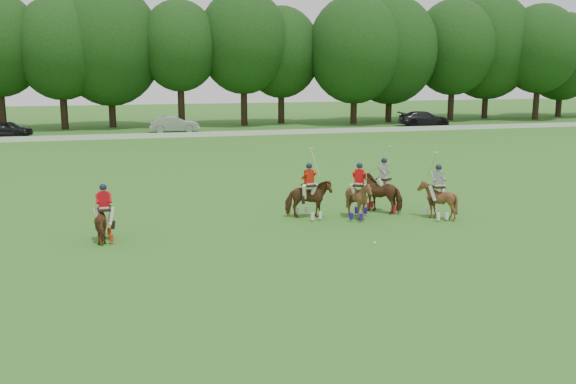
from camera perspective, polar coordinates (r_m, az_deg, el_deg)
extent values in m
plane|color=#2D691E|center=(21.45, 3.37, -5.74)|extent=(180.00, 180.00, 0.00)
cylinder|color=black|center=(69.38, -24.11, 7.08)|extent=(0.70, 0.70, 4.98)
cylinder|color=black|center=(68.29, -19.31, 7.23)|extent=(0.70, 0.70, 4.64)
ellipsoid|color=black|center=(68.20, -19.62, 11.94)|extent=(8.80, 8.80, 10.13)
cylinder|color=black|center=(69.13, -15.37, 7.36)|extent=(0.70, 0.70, 4.31)
ellipsoid|color=black|center=(69.04, -15.64, 12.46)|extent=(10.67, 10.67, 12.27)
cylinder|color=black|center=(67.89, -9.47, 7.93)|extent=(0.70, 0.70, 5.24)
ellipsoid|color=black|center=(67.83, -9.63, 12.69)|extent=(8.06, 8.06, 9.26)
cylinder|color=black|center=(69.08, -3.93, 8.09)|extent=(0.70, 0.70, 5.19)
ellipsoid|color=black|center=(69.03, -4.00, 13.19)|extent=(9.50, 9.50, 10.92)
cylinder|color=black|center=(71.41, -0.61, 7.93)|extent=(0.70, 0.70, 4.48)
ellipsoid|color=black|center=(71.31, -0.62, 12.32)|extent=(8.60, 8.60, 9.89)
cylinder|color=black|center=(70.99, 5.86, 7.74)|extent=(0.70, 0.70, 4.21)
ellipsoid|color=black|center=(70.89, 5.96, 12.50)|extent=(10.11, 10.11, 11.63)
cylinder|color=black|center=(74.01, 8.94, 7.75)|extent=(0.70, 0.70, 4.07)
ellipsoid|color=black|center=(73.91, 9.08, 12.36)|extent=(10.46, 10.46, 12.03)
cylinder|color=black|center=(77.69, 14.29, 7.96)|extent=(0.70, 0.70, 4.79)
ellipsoid|color=black|center=(77.63, 14.51, 12.35)|extent=(9.47, 9.47, 10.89)
cylinder|color=black|center=(81.78, 17.12, 7.83)|extent=(0.70, 0.70, 4.44)
ellipsoid|color=black|center=(81.71, 17.38, 12.23)|extent=(10.84, 10.84, 12.47)
cylinder|color=black|center=(81.81, 21.20, 7.72)|extent=(0.70, 0.70, 4.86)
ellipsoid|color=black|center=(81.75, 21.49, 11.76)|extent=(8.94, 8.94, 10.28)
cylinder|color=black|center=(87.48, 22.95, 7.45)|extent=(0.70, 0.70, 3.90)
ellipsoid|color=black|center=(87.38, 23.22, 11.00)|extent=(9.29, 9.29, 10.68)
cube|color=white|center=(58.16, -8.41, 5.08)|extent=(120.00, 0.10, 0.44)
imported|color=black|center=(62.97, -23.64, 5.18)|extent=(4.54, 2.83, 1.44)
imported|color=#A6A6AB|center=(62.44, -10.08, 5.94)|extent=(4.65, 1.65, 1.53)
imported|color=black|center=(69.66, 12.01, 6.40)|extent=(5.59, 2.75, 1.56)
imported|color=#4F3015|center=(24.04, -15.96, -2.64)|extent=(0.86, 1.66, 1.36)
cube|color=black|center=(23.93, -16.02, -1.48)|extent=(0.48, 0.59, 0.08)
cylinder|color=tan|center=(23.93, -16.73, -1.71)|extent=(0.05, 0.21, 1.29)
imported|color=#4F3015|center=(26.57, 1.87, -0.64)|extent=(1.90, 1.73, 1.60)
cube|color=black|center=(26.46, 1.88, 0.61)|extent=(0.57, 0.66, 0.08)
cylinder|color=tan|center=(26.46, 2.44, 2.63)|extent=(0.23, 0.75, 1.08)
imported|color=#4F3015|center=(26.61, 6.32, -0.65)|extent=(1.90, 1.95, 1.64)
cube|color=black|center=(26.50, 6.34, 0.63)|extent=(0.66, 0.71, 0.08)
cylinder|color=tan|center=(26.47, 6.98, 0.42)|extent=(0.13, 0.20, 1.29)
imported|color=#4F3015|center=(28.06, 8.46, -0.08)|extent=(1.99, 2.04, 1.65)
cube|color=black|center=(27.95, 8.50, 1.15)|extent=(0.70, 0.71, 0.08)
cylinder|color=tan|center=(27.53, 8.30, 2.94)|extent=(0.55, 0.58, 1.08)
imported|color=#4F3015|center=(27.24, 13.12, -0.70)|extent=(1.31, 1.46, 1.55)
cube|color=black|center=(27.13, 13.17, 0.47)|extent=(0.46, 0.58, 0.08)
cylinder|color=tan|center=(26.85, 12.68, 2.38)|extent=(0.06, 0.77, 1.08)
sphere|color=white|center=(23.06, 7.70, -4.50)|extent=(0.09, 0.09, 0.09)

